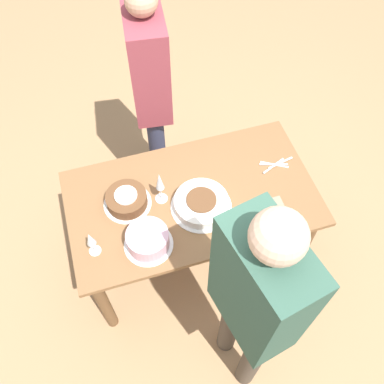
# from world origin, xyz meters

# --- Properties ---
(ground_plane) EXTENTS (12.00, 12.00, 0.00)m
(ground_plane) POSITION_xyz_m (0.00, 0.00, 0.00)
(ground_plane) COLOR #A87F56
(dining_table) EXTENTS (1.41, 0.79, 0.73)m
(dining_table) POSITION_xyz_m (0.00, 0.00, 0.61)
(dining_table) COLOR brown
(dining_table) RESTS_ON ground_plane
(cake_center_white) EXTENTS (0.34, 0.34, 0.08)m
(cake_center_white) POSITION_xyz_m (-0.03, 0.08, 0.76)
(cake_center_white) COLOR white
(cake_center_white) RESTS_ON dining_table
(cake_front_chocolate) EXTENTS (0.27, 0.27, 0.09)m
(cake_front_chocolate) POSITION_xyz_m (0.36, -0.06, 0.77)
(cake_front_chocolate) COLOR white
(cake_front_chocolate) RESTS_ON dining_table
(cake_back_decorated) EXTENTS (0.26, 0.26, 0.11)m
(cake_back_decorated) POSITION_xyz_m (0.31, 0.22, 0.78)
(cake_back_decorated) COLOR white
(cake_back_decorated) RESTS_ON dining_table
(wine_glass_near) EXTENTS (0.06, 0.06, 0.19)m
(wine_glass_near) POSITION_xyz_m (0.59, 0.18, 0.86)
(wine_glass_near) COLOR silver
(wine_glass_near) RESTS_ON dining_table
(wine_glass_far) EXTENTS (0.07, 0.07, 0.24)m
(wine_glass_far) POSITION_xyz_m (0.17, -0.04, 0.89)
(wine_glass_far) COLOR silver
(wine_glass_far) RESTS_ON dining_table
(fork_pile) EXTENTS (0.21, 0.10, 0.01)m
(fork_pile) POSITION_xyz_m (-0.54, -0.07, 0.74)
(fork_pile) COLOR silver
(fork_pile) RESTS_ON dining_table
(napkin_stack) EXTENTS (0.19, 0.16, 0.03)m
(napkin_stack) POSITION_xyz_m (-0.37, 0.24, 0.75)
(napkin_stack) COLOR gray
(napkin_stack) RESTS_ON dining_table
(person_cutting) EXTENTS (0.27, 0.42, 1.59)m
(person_cutting) POSITION_xyz_m (0.05, -0.74, 0.96)
(person_cutting) COLOR #2D334C
(person_cutting) RESTS_ON ground_plane
(person_watching) EXTENTS (0.29, 0.44, 1.71)m
(person_watching) POSITION_xyz_m (-0.04, 0.76, 1.04)
(person_watching) COLOR #4C4238
(person_watching) RESTS_ON ground_plane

